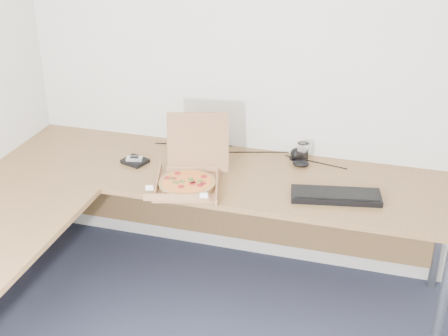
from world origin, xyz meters
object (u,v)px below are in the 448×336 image
(drinking_glass, at_px, (303,152))
(keyboard, at_px, (336,196))
(desk, at_px, (135,206))
(pizza_box, at_px, (188,179))
(wallet, at_px, (135,161))

(drinking_glass, relative_size, keyboard, 0.25)
(desk, distance_m, pizza_box, 0.31)
(pizza_box, bearing_deg, drinking_glass, 24.96)
(desk, height_order, wallet, wallet)
(drinking_glass, distance_m, keyboard, 0.44)
(desk, height_order, pizza_box, pizza_box)
(keyboard, bearing_deg, pizza_box, 175.48)
(desk, distance_m, drinking_glass, 1.00)
(desk, bearing_deg, drinking_glass, 43.12)
(desk, bearing_deg, keyboard, 17.86)
(drinking_glass, bearing_deg, desk, -136.88)
(pizza_box, relative_size, drinking_glass, 3.37)
(pizza_box, bearing_deg, desk, -147.29)
(desk, bearing_deg, wallet, 113.12)
(desk, xyz_separation_m, pizza_box, (0.20, 0.23, 0.07))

